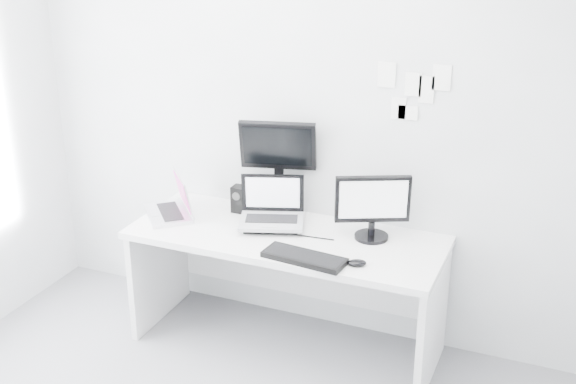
# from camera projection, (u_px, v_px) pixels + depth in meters

# --- Properties ---
(back_wall) EXTENTS (3.60, 0.00, 3.60)m
(back_wall) POSITION_uv_depth(u_px,v_px,m) (309.00, 114.00, 4.33)
(back_wall) COLOR silver
(back_wall) RESTS_ON ground
(desk) EXTENTS (1.80, 0.70, 0.73)m
(desk) POSITION_uv_depth(u_px,v_px,m) (286.00, 291.00, 4.39)
(desk) COLOR white
(desk) RESTS_ON ground
(macbook) EXTENTS (0.43, 0.44, 0.26)m
(macbook) POSITION_uv_depth(u_px,v_px,m) (167.00, 195.00, 4.46)
(macbook) COLOR silver
(macbook) RESTS_ON desk
(speaker) EXTENTS (0.08, 0.08, 0.16)m
(speaker) POSITION_uv_depth(u_px,v_px,m) (239.00, 199.00, 4.54)
(speaker) COLOR black
(speaker) RESTS_ON desk
(dell_laptop) EXTENTS (0.44, 0.39, 0.30)m
(dell_laptop) POSITION_uv_depth(u_px,v_px,m) (271.00, 204.00, 4.28)
(dell_laptop) COLOR #A2A4A9
(dell_laptop) RESTS_ON desk
(rear_monitor) EXTENTS (0.47, 0.27, 0.61)m
(rear_monitor) POSITION_uv_depth(u_px,v_px,m) (278.00, 166.00, 4.43)
(rear_monitor) COLOR black
(rear_monitor) RESTS_ON desk
(samsung_monitor) EXTENTS (0.46, 0.35, 0.38)m
(samsung_monitor) POSITION_uv_depth(u_px,v_px,m) (373.00, 207.00, 4.14)
(samsung_monitor) COLOR black
(samsung_monitor) RESTS_ON desk
(keyboard) EXTENTS (0.46, 0.21, 0.03)m
(keyboard) POSITION_uv_depth(u_px,v_px,m) (304.00, 258.00, 3.95)
(keyboard) COLOR black
(keyboard) RESTS_ON desk
(mouse) EXTENTS (0.12, 0.09, 0.03)m
(mouse) POSITION_uv_depth(u_px,v_px,m) (357.00, 263.00, 3.89)
(mouse) COLOR black
(mouse) RESTS_ON desk
(wall_note_0) EXTENTS (0.10, 0.00, 0.14)m
(wall_note_0) POSITION_uv_depth(u_px,v_px,m) (387.00, 75.00, 4.06)
(wall_note_0) COLOR white
(wall_note_0) RESTS_ON back_wall
(wall_note_1) EXTENTS (0.09, 0.00, 0.13)m
(wall_note_1) POSITION_uv_depth(u_px,v_px,m) (413.00, 84.00, 4.03)
(wall_note_1) COLOR white
(wall_note_1) RESTS_ON back_wall
(wall_note_2) EXTENTS (0.10, 0.00, 0.14)m
(wall_note_2) POSITION_uv_depth(u_px,v_px,m) (442.00, 78.00, 3.95)
(wall_note_2) COLOR white
(wall_note_2) RESTS_ON back_wall
(wall_note_3) EXTENTS (0.11, 0.00, 0.08)m
(wall_note_3) POSITION_uv_depth(u_px,v_px,m) (408.00, 113.00, 4.09)
(wall_note_3) COLOR white
(wall_note_3) RESTS_ON back_wall
(wall_note_4) EXTENTS (0.08, 0.00, 0.15)m
(wall_note_4) POSITION_uv_depth(u_px,v_px,m) (426.00, 89.00, 4.01)
(wall_note_4) COLOR white
(wall_note_4) RESTS_ON back_wall
(wall_note_5) EXTENTS (0.08, 0.00, 0.12)m
(wall_note_5) POSITION_uv_depth(u_px,v_px,m) (399.00, 108.00, 4.10)
(wall_note_5) COLOR white
(wall_note_5) RESTS_ON back_wall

